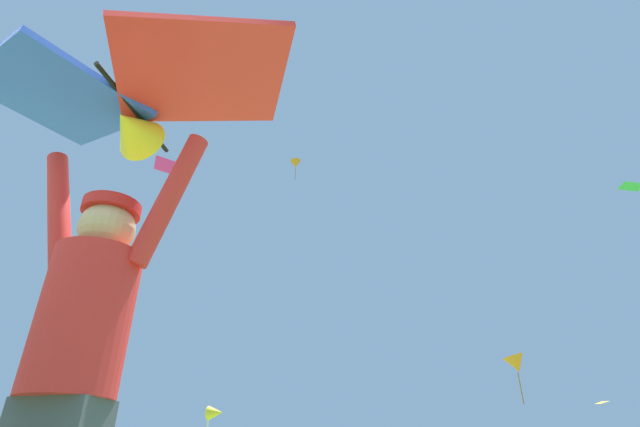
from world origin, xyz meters
The scene contains 8 objects.
kite_flyer_person centered at (0.37, -0.04, 0.94)m, with size 0.81×0.39×1.92m.
held_stunt_kite centered at (0.38, -0.10, 2.16)m, with size 1.70×1.00×0.39m.
distant_kite_yellow_overhead_distant centered at (7.96, 34.80, 4.41)m, with size 0.88×0.90×0.31m.
distant_kite_orange_low_left centered at (-9.17, 24.09, 19.83)m, with size 1.05×1.03×1.66m.
distant_kite_green_high_right centered at (8.36, 18.25, 10.83)m, with size 1.05×1.07×0.33m.
distant_kite_orange_mid_right centered at (3.01, 26.90, 5.66)m, with size 1.75×1.68×2.67m.
distant_kite_magenta_high_left centered at (-8.64, 10.50, 10.79)m, with size 0.93×0.94×0.26m.
marker_flag centered at (-3.01, 6.48, 1.40)m, with size 0.30×0.24×1.62m.
Camera 1 is at (1.82, -1.40, 0.60)m, focal length 26.30 mm.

